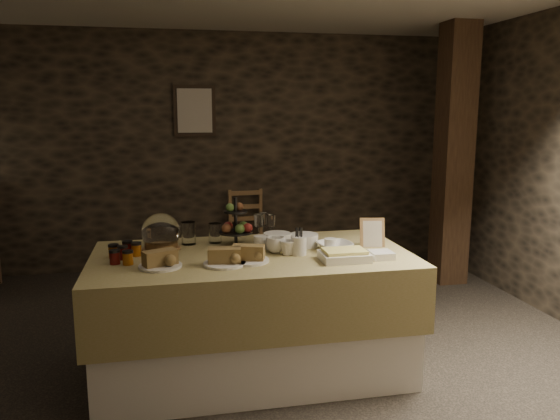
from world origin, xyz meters
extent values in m
cube|color=black|center=(0.00, 0.00, 0.00)|extent=(5.50, 5.00, 0.01)
cube|color=black|center=(0.00, 2.50, 1.30)|extent=(5.50, 0.02, 2.60)
cube|color=black|center=(0.00, -2.50, 1.30)|extent=(5.50, 0.02, 2.60)
cube|color=silver|center=(0.07, -0.15, 0.39)|extent=(2.00, 1.03, 0.78)
cube|color=olive|center=(0.07, -0.15, 0.61)|extent=(2.08, 1.11, 0.42)
cube|color=olive|center=(0.40, 2.24, 0.22)|extent=(0.44, 0.42, 0.05)
cube|color=olive|center=(0.40, 2.41, 0.68)|extent=(0.39, 0.06, 0.39)
cube|color=black|center=(2.36, 1.42, 1.30)|extent=(0.30, 0.30, 2.60)
cube|color=black|center=(-0.15, 2.47, 1.75)|extent=(0.45, 0.03, 0.55)
cube|color=#BCB2A0|center=(-0.15, 2.45, 1.75)|extent=(0.37, 0.01, 0.47)
cylinder|color=silver|center=(0.27, -0.02, 0.87)|extent=(0.19, 0.19, 0.10)
cylinder|color=silver|center=(0.45, -0.02, 0.87)|extent=(0.20, 0.20, 0.08)
cylinder|color=silver|center=(0.37, -0.24, 0.88)|extent=(0.10, 0.10, 0.12)
imported|color=silver|center=(0.23, -0.16, 0.88)|extent=(0.16, 0.16, 0.10)
imported|color=silver|center=(0.29, -0.23, 0.87)|extent=(0.12, 0.12, 0.10)
cylinder|color=silver|center=(0.14, -0.06, 0.87)|extent=(0.09, 0.09, 0.09)
cylinder|color=silver|center=(0.59, -0.22, 0.87)|extent=(0.08, 0.08, 0.09)
imported|color=silver|center=(0.63, -0.19, 0.85)|extent=(0.26, 0.26, 0.06)
cylinder|color=olive|center=(-0.52, 0.08, 0.83)|extent=(0.26, 0.26, 0.01)
cylinder|color=brown|center=(-0.52, 0.08, 0.87)|extent=(0.22, 0.22, 0.07)
sphere|color=white|center=(-0.52, 0.08, 0.94)|extent=(0.26, 0.26, 0.26)
cylinder|color=black|center=(0.00, 0.12, 0.99)|extent=(0.02, 0.02, 0.33)
cylinder|color=black|center=(0.00, 0.12, 0.91)|extent=(0.24, 0.24, 0.01)
cylinder|color=black|center=(0.00, 0.12, 1.06)|extent=(0.17, 0.17, 0.01)
sphere|color=#568136|center=(0.06, 0.15, 0.95)|extent=(0.07, 0.07, 0.07)
sphere|color=maroon|center=(-0.05, 0.15, 0.95)|extent=(0.07, 0.07, 0.07)
sphere|color=#568136|center=(0.02, 0.06, 0.95)|extent=(0.07, 0.07, 0.07)
sphere|color=brown|center=(-0.07, 0.09, 0.95)|extent=(0.07, 0.07, 0.07)
sphere|color=maroon|center=(0.08, 0.08, 0.95)|extent=(0.07, 0.07, 0.07)
cylinder|color=silver|center=(-0.52, -0.36, 0.83)|extent=(0.26, 0.26, 0.01)
cube|color=brown|center=(-0.52, -0.36, 0.88)|extent=(0.22, 0.16, 0.09)
cylinder|color=silver|center=(-0.13, -0.38, 0.83)|extent=(0.26, 0.26, 0.01)
cube|color=brown|center=(-0.13, -0.38, 0.88)|extent=(0.21, 0.11, 0.09)
cylinder|color=silver|center=(0.02, -0.34, 0.83)|extent=(0.26, 0.26, 0.01)
cube|color=brown|center=(0.02, -0.34, 0.88)|extent=(0.22, 0.15, 0.09)
cylinder|color=#58100E|center=(-0.75, -0.13, 0.86)|extent=(0.06, 0.06, 0.07)
cylinder|color=#AA5810|center=(-0.71, -0.26, 0.86)|extent=(0.06, 0.06, 0.07)
cylinder|color=#58100E|center=(-0.79, -0.23, 0.86)|extent=(0.06, 0.06, 0.07)
cylinder|color=#AA5810|center=(-0.67, -0.06, 0.86)|extent=(0.06, 0.06, 0.07)
cylinder|color=#58100E|center=(-0.73, 0.00, 0.86)|extent=(0.06, 0.06, 0.07)
cylinder|color=#AA5810|center=(-0.81, -0.08, 0.86)|extent=(0.06, 0.06, 0.07)
cube|color=silver|center=(0.61, -0.43, 0.85)|extent=(0.30, 0.22, 0.05)
cube|color=#F1E275|center=(0.61, -0.43, 0.88)|extent=(0.26, 0.18, 0.02)
cube|color=silver|center=(0.86, -0.44, 0.85)|extent=(0.14, 0.14, 0.04)
cube|color=olive|center=(0.91, -0.13, 0.91)|extent=(0.18, 0.10, 0.22)
cylinder|color=white|center=(-0.33, 0.19, 0.90)|extent=(0.10, 0.10, 0.16)
cylinder|color=white|center=(-0.14, 0.20, 0.89)|extent=(0.09, 0.09, 0.14)
camera|label=1|loc=(-0.45, -3.60, 1.75)|focal=35.00mm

